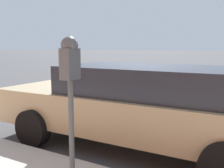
{
  "coord_description": "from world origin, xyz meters",
  "views": [
    {
      "loc": [
        -4.88,
        -2.04,
        1.69
      ],
      "look_at": [
        -2.14,
        -0.42,
        1.24
      ],
      "focal_mm": 42.0,
      "sensor_mm": 36.0,
      "label": 1
    }
  ],
  "objects": [
    {
      "name": "ground_plane",
      "position": [
        0.0,
        0.0,
        0.0
      ],
      "size": [
        220.0,
        220.0,
        0.0
      ],
      "primitive_type": "plane",
      "color": "#424244"
    },
    {
      "name": "parking_meter",
      "position": [
        -2.67,
        -0.2,
        1.42
      ],
      "size": [
        0.21,
        0.19,
        1.63
      ],
      "color": "#4C5156",
      "rests_on": "sidewalk"
    },
    {
      "name": "car_tan",
      "position": [
        -0.94,
        -0.25,
        0.74
      ],
      "size": [
        2.06,
        4.95,
        1.38
      ],
      "rotation": [
        0.0,
        0.0,
        0.02
      ],
      "color": "tan",
      "rests_on": "ground_plane"
    }
  ]
}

